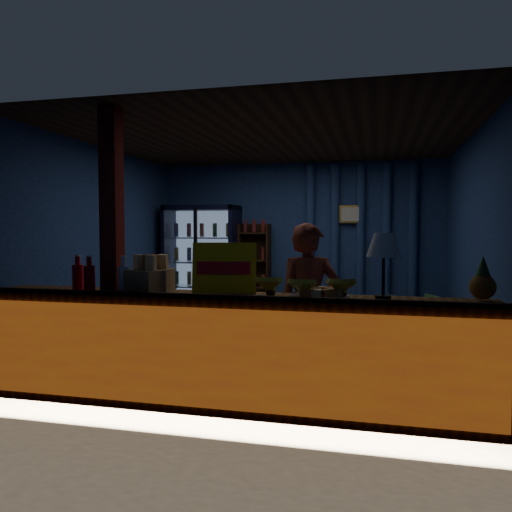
{
  "coord_description": "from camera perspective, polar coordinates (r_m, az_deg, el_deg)",
  "views": [
    {
      "loc": [
        1.24,
        -5.93,
        1.5
      ],
      "look_at": [
        -0.14,
        -0.2,
        1.19
      ],
      "focal_mm": 35.0,
      "sensor_mm": 36.0,
      "label": 1
    }
  ],
  "objects": [
    {
      "name": "ground",
      "position": [
        6.24,
        1.7,
        -10.93
      ],
      "size": [
        4.6,
        4.6,
        0.0
      ],
      "primitive_type": "plane",
      "color": "#515154",
      "rests_on": "ground"
    },
    {
      "name": "room_walls",
      "position": [
        6.06,
        1.72,
        3.64
      ],
      "size": [
        4.6,
        4.6,
        4.6
      ],
      "color": "navy",
      "rests_on": "ground"
    },
    {
      "name": "counter",
      "position": [
        4.33,
        -3.6,
        -10.71
      ],
      "size": [
        4.4,
        0.57,
        0.99
      ],
      "color": "brown",
      "rests_on": "ground"
    },
    {
      "name": "support_post",
      "position": [
        4.64,
        -16.09,
        0.39
      ],
      "size": [
        0.16,
        0.16,
        2.6
      ],
      "primitive_type": "cube",
      "color": "maroon",
      "rests_on": "ground"
    },
    {
      "name": "beverage_cooler",
      "position": [
        8.35,
        -6.02,
        -0.92
      ],
      "size": [
        1.2,
        0.62,
        1.9
      ],
      "color": "black",
      "rests_on": "ground"
    },
    {
      "name": "bottle_shelf",
      "position": [
        8.25,
        -0.11,
        -1.92
      ],
      "size": [
        0.5,
        0.28,
        1.6
      ],
      "color": "#331E10",
      "rests_on": "ground"
    },
    {
      "name": "curtain_folds",
      "position": [
        8.07,
        11.84,
        1.5
      ],
      "size": [
        1.74,
        0.14,
        2.5
      ],
      "color": "navy",
      "rests_on": "room_walls"
    },
    {
      "name": "framed_picture",
      "position": [
        8.04,
        10.79,
        4.72
      ],
      "size": [
        0.36,
        0.04,
        0.28
      ],
      "color": "gold",
      "rests_on": "room_walls"
    },
    {
      "name": "shopkeeper",
      "position": [
        4.64,
        6.07,
        -5.93
      ],
      "size": [
        0.67,
        0.55,
        1.57
      ],
      "primitive_type": "imported",
      "rotation": [
        0.0,
        0.0,
        0.36
      ],
      "color": "maroon",
      "rests_on": "ground"
    },
    {
      "name": "green_chair",
      "position": [
        7.36,
        17.87,
        -6.57
      ],
      "size": [
        0.84,
        0.85,
        0.59
      ],
      "primitive_type": "imported",
      "rotation": [
        0.0,
        0.0,
        3.54
      ],
      "color": "#50A054",
      "rests_on": "ground"
    },
    {
      "name": "side_table",
      "position": [
        7.6,
        6.19,
        -6.32
      ],
      "size": [
        0.61,
        0.45,
        0.65
      ],
      "color": "#331E10",
      "rests_on": "ground"
    },
    {
      "name": "yellow_sign",
      "position": [
        4.34,
        -3.65,
        -1.38
      ],
      "size": [
        0.56,
        0.22,
        0.44
      ],
      "color": "yellow",
      "rests_on": "counter"
    },
    {
      "name": "soda_bottles",
      "position": [
        4.66,
        -17.37,
        -2.31
      ],
      "size": [
        0.6,
        0.18,
        0.33
      ],
      "color": "red",
      "rests_on": "counter"
    },
    {
      "name": "snack_box_left",
      "position": [
        4.45,
        -12.51,
        -2.67
      ],
      "size": [
        0.38,
        0.34,
        0.33
      ],
      "color": "#916646",
      "rests_on": "counter"
    },
    {
      "name": "snack_box_centre",
      "position": [
        4.53,
        -11.61,
        -2.55
      ],
      "size": [
        0.34,
        0.29,
        0.33
      ],
      "color": "#916646",
      "rests_on": "counter"
    },
    {
      "name": "pastry_tray",
      "position": [
        4.09,
        7.22,
        -4.38
      ],
      "size": [
        0.49,
        0.49,
        0.08
      ],
      "color": "silver",
      "rests_on": "counter"
    },
    {
      "name": "banana_bunches",
      "position": [
        4.09,
        5.55,
        -3.43
      ],
      "size": [
        0.86,
        0.32,
        0.19
      ],
      "color": "gold",
      "rests_on": "counter"
    },
    {
      "name": "table_lamp",
      "position": [
        4.0,
        14.39,
        0.92
      ],
      "size": [
        0.27,
        0.27,
        0.53
      ],
      "color": "black",
      "rests_on": "counter"
    },
    {
      "name": "pineapple",
      "position": [
        4.24,
        24.48,
        -2.8
      ],
      "size": [
        0.2,
        0.2,
        0.34
      ],
      "color": "#9A5E1C",
      "rests_on": "counter"
    }
  ]
}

